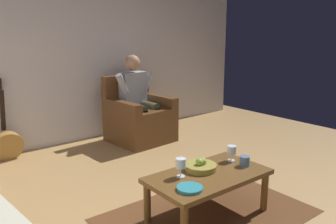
% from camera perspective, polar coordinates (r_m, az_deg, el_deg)
% --- Properties ---
extents(ground_plane, '(6.62, 6.62, 0.00)m').
position_cam_1_polar(ground_plane, '(3.33, 8.29, -14.98)').
color(ground_plane, '#A57E4C').
extents(wall_back, '(5.92, 0.06, 2.64)m').
position_cam_1_polar(wall_back, '(5.11, -14.05, 10.13)').
color(wall_back, silver).
rests_on(wall_back, ground).
extents(rug, '(1.75, 1.21, 0.01)m').
position_cam_1_polar(rug, '(3.18, 6.36, -16.26)').
color(rug, '#58341B').
rests_on(rug, ground).
extents(armchair, '(0.81, 0.82, 0.92)m').
position_cam_1_polar(armchair, '(5.04, -4.78, -1.07)').
color(armchair, brown).
rests_on(armchair, ground).
extents(person_seated, '(0.64, 0.56, 1.22)m').
position_cam_1_polar(person_seated, '(4.98, -4.91, 2.72)').
color(person_seated, '#989BA3').
rests_on(person_seated, ground).
extents(coffee_table, '(1.04, 0.59, 0.39)m').
position_cam_1_polar(coffee_table, '(3.03, 6.53, -10.83)').
color(coffee_table, brown).
rests_on(coffee_table, ground).
extents(guitar, '(0.35, 0.24, 1.00)m').
position_cam_1_polar(guitar, '(4.73, -24.50, -4.52)').
color(guitar, '#A97938').
rests_on(guitar, ground).
extents(wine_glass_near, '(0.09, 0.09, 0.14)m').
position_cam_1_polar(wine_glass_near, '(3.28, 10.25, -6.15)').
color(wine_glass_near, silver).
rests_on(wine_glass_near, coffee_table).
extents(wine_glass_far, '(0.09, 0.09, 0.16)m').
position_cam_1_polar(wine_glass_far, '(2.89, 2.08, -8.43)').
color(wine_glass_far, silver).
rests_on(wine_glass_far, coffee_table).
extents(fruit_bowl, '(0.28, 0.28, 0.11)m').
position_cam_1_polar(fruit_bowl, '(3.07, 5.30, -8.72)').
color(fruit_bowl, olive).
rests_on(fruit_bowl, coffee_table).
extents(decorative_dish, '(0.20, 0.20, 0.02)m').
position_cam_1_polar(decorative_dish, '(2.72, 3.54, -12.20)').
color(decorative_dish, teal).
rests_on(decorative_dish, coffee_table).
extents(candle_jar, '(0.09, 0.09, 0.09)m').
position_cam_1_polar(candle_jar, '(3.21, 12.27, -7.74)').
color(candle_jar, slate).
rests_on(candle_jar, coffee_table).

